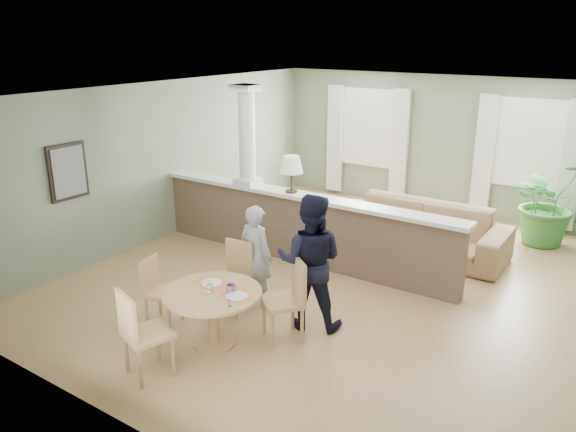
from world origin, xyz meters
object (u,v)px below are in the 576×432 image
Objects in this scene: chair_side at (158,288)px; sofa at (417,229)px; chair_near at (140,331)px; chair_far_man at (289,296)px; child_person at (256,256)px; houseplant at (549,202)px; chair_far_boy at (235,273)px; man_person at (310,262)px; dining_table at (213,303)px.

sofa is at bearing -39.19° from chair_side.
chair_near reaches higher than chair_side.
chair_far_man is 0.99m from child_person.
houseplant is 1.49× the size of chair_near.
child_person reaches higher than chair_side.
chair_side reaches higher than sofa.
chair_side is 0.62× the size of child_person.
chair_far_boy is at bearing -49.07° from chair_side.
sofa is at bearing -83.71° from chair_near.
man_person is (1.58, 0.99, 0.38)m from chair_side.
child_person is (-0.23, 1.11, 0.15)m from dining_table.
dining_table is at bearing -73.59° from chair_far_boy.
man_person reaches higher than houseplant.
man_person is at bearing -94.21° from sofa.
dining_table is at bearing -84.30° from chair_near.
child_person is (0.15, 0.26, 0.18)m from chair_far_boy.
chair_far_boy is (-0.37, 0.85, -0.04)m from dining_table.
chair_far_boy is 0.35m from child_person.
dining_table is 1.32× the size of chair_side.
sofa is 3.41m from chair_far_boy.
chair_near is (-0.82, -1.53, 0.00)m from chair_far_man.
sofa is 3.09× the size of chair_far_boy.
chair_far_boy is (-1.23, -3.18, 0.09)m from sofa.
dining_table is 1.14× the size of chair_far_man.
child_person is (-0.85, 0.49, 0.14)m from chair_far_man.
sofa is 2.85× the size of chair_near.
chair_far_man is 0.72× the size of child_person.
dining_table is 1.25m from man_person.
child_person is at bearing -110.79° from sofa.
chair_side is at bearing -114.44° from sofa.
chair_side is (-1.54, -0.60, -0.08)m from chair_far_man.
houseplant is 1.31× the size of dining_table.
chair_far_man is at bearing -110.46° from houseplant.
houseplant reaches higher than chair_far_boy.
man_person is at bearing 57.10° from dining_table.
houseplant is at bearing -46.51° from chair_side.
child_person is at bearing -71.00° from chair_near.
chair_side is (-3.43, -5.65, -0.27)m from houseplant.
chair_near is 2.02m from child_person.
dining_table is 1.14m from child_person.
houseplant is 5.01m from man_person.
chair_far_man is at bearing -94.41° from sofa.
chair_far_man is 0.50m from man_person.
dining_table is 0.92m from chair_far_boy.
chair_far_man is at bearing 153.30° from child_person.
chair_far_man is 1.00× the size of chair_near.
chair_far_man is at bearing -100.01° from chair_near.
sofa is at bearing -114.77° from man_person.
child_person is at bearing -26.94° from man_person.
houseplant is 0.87× the size of man_person.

